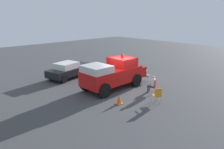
{
  "coord_description": "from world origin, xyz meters",
  "views": [
    {
      "loc": [
        -10.91,
        11.63,
        5.56
      ],
      "look_at": [
        0.45,
        0.6,
        1.13
      ],
      "focal_mm": 33.99,
      "sensor_mm": 36.0,
      "label": 1
    }
  ],
  "objects_px": {
    "lawn_chair_near_truck": "(154,85)",
    "lawn_chair_by_car": "(157,94)",
    "vintage_fire_truck": "(114,73)",
    "spectator_seated": "(152,84)",
    "classic_hot_rod": "(70,70)",
    "traffic_cone": "(119,99)"
  },
  "relations": [
    {
      "from": "lawn_chair_near_truck",
      "to": "lawn_chair_by_car",
      "type": "bearing_deg",
      "value": 131.97
    },
    {
      "from": "classic_hot_rod",
      "to": "lawn_chair_near_truck",
      "type": "height_order",
      "value": "classic_hot_rod"
    },
    {
      "from": "vintage_fire_truck",
      "to": "traffic_cone",
      "type": "xyz_separation_m",
      "value": [
        -2.51,
        2.02,
        -0.89
      ]
    },
    {
      "from": "vintage_fire_truck",
      "to": "classic_hot_rod",
      "type": "relative_size",
      "value": 1.28
    },
    {
      "from": "lawn_chair_near_truck",
      "to": "traffic_cone",
      "type": "relative_size",
      "value": 1.61
    },
    {
      "from": "classic_hot_rod",
      "to": "traffic_cone",
      "type": "relative_size",
      "value": 7.31
    },
    {
      "from": "lawn_chair_by_car",
      "to": "spectator_seated",
      "type": "xyz_separation_m",
      "value": [
        1.39,
        -1.36,
        0.11
      ]
    },
    {
      "from": "lawn_chair_near_truck",
      "to": "spectator_seated",
      "type": "distance_m",
      "value": 0.17
    },
    {
      "from": "lawn_chair_near_truck",
      "to": "spectator_seated",
      "type": "height_order",
      "value": "spectator_seated"
    },
    {
      "from": "classic_hot_rod",
      "to": "spectator_seated",
      "type": "bearing_deg",
      "value": -164.48
    },
    {
      "from": "classic_hot_rod",
      "to": "spectator_seated",
      "type": "distance_m",
      "value": 7.97
    },
    {
      "from": "lawn_chair_by_car",
      "to": "lawn_chair_near_truck",
      "type": "bearing_deg",
      "value": -48.03
    },
    {
      "from": "lawn_chair_near_truck",
      "to": "spectator_seated",
      "type": "relative_size",
      "value": 0.79
    },
    {
      "from": "lawn_chair_near_truck",
      "to": "traffic_cone",
      "type": "height_order",
      "value": "lawn_chair_near_truck"
    },
    {
      "from": "lawn_chair_by_car",
      "to": "spectator_seated",
      "type": "distance_m",
      "value": 1.94
    },
    {
      "from": "vintage_fire_truck",
      "to": "spectator_seated",
      "type": "height_order",
      "value": "vintage_fire_truck"
    },
    {
      "from": "lawn_chair_by_car",
      "to": "vintage_fire_truck",
      "type": "bearing_deg",
      "value": -1.67
    },
    {
      "from": "classic_hot_rod",
      "to": "lawn_chair_near_truck",
      "type": "distance_m",
      "value": 8.11
    },
    {
      "from": "classic_hot_rod",
      "to": "traffic_cone",
      "type": "bearing_deg",
      "value": 171.45
    },
    {
      "from": "vintage_fire_truck",
      "to": "lawn_chair_near_truck",
      "type": "relative_size",
      "value": 5.85
    },
    {
      "from": "traffic_cone",
      "to": "vintage_fire_truck",
      "type": "bearing_deg",
      "value": -38.79
    },
    {
      "from": "vintage_fire_truck",
      "to": "spectator_seated",
      "type": "xyz_separation_m",
      "value": [
        -2.75,
        -1.24,
        -0.5
      ]
    }
  ]
}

